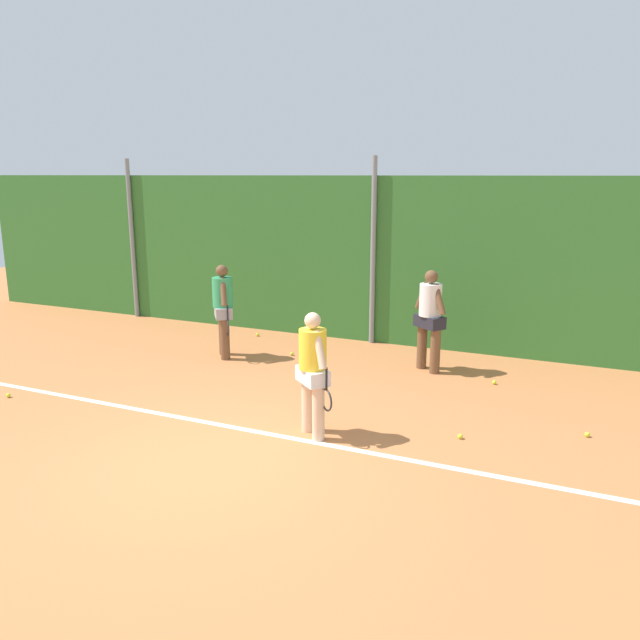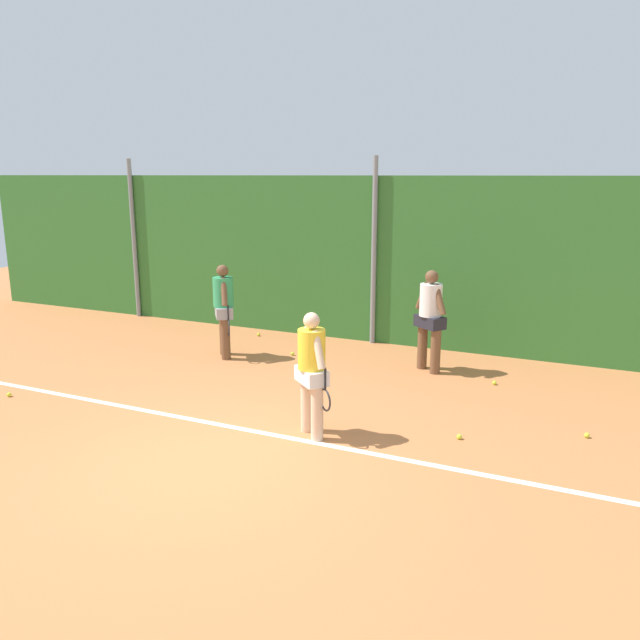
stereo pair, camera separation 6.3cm
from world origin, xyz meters
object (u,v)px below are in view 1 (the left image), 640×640
tennis_ball_0 (460,436)px  player_midcourt (223,306)px  tennis_ball_2 (587,435)px  tennis_ball_3 (292,354)px  tennis_ball_7 (494,382)px  tennis_ball_4 (8,395)px  player_backcourt_far (430,315)px  player_foreground_near (313,368)px  tennis_ball_8 (258,335)px

tennis_ball_0 → player_midcourt: bearing=157.9°
player_midcourt → tennis_ball_2: 6.28m
tennis_ball_0 → tennis_ball_3: 4.32m
tennis_ball_3 → tennis_ball_7: size_ratio=1.00×
tennis_ball_3 → tennis_ball_4: bearing=-128.0°
tennis_ball_7 → tennis_ball_3: bearing=177.6°
tennis_ball_2 → tennis_ball_0: bearing=-154.2°
player_midcourt → tennis_ball_7: 4.81m
player_midcourt → player_backcourt_far: 3.64m
player_midcourt → player_backcourt_far: player_backcourt_far is taller
player_foreground_near → tennis_ball_4: 4.82m
player_foreground_near → player_midcourt: player_midcourt is taller
player_foreground_near → player_midcourt: bearing=179.0°
player_foreground_near → tennis_ball_4: player_foreground_near is taller
tennis_ball_2 → tennis_ball_7: size_ratio=1.00×
player_foreground_near → tennis_ball_8: (-3.10, 4.06, -0.86)m
player_backcourt_far → tennis_ball_4: player_backcourt_far is taller
player_backcourt_far → tennis_ball_7: size_ratio=25.88×
tennis_ball_3 → tennis_ball_8: 1.59m
tennis_ball_0 → tennis_ball_8: 5.91m
player_foreground_near → tennis_ball_0: 2.04m
player_foreground_near → tennis_ball_8: player_foreground_near is taller
tennis_ball_0 → tennis_ball_2: (1.45, 0.70, 0.00)m
tennis_ball_7 → tennis_ball_4: bearing=-151.6°
tennis_ball_3 → tennis_ball_8: (-1.26, 0.96, 0.00)m
tennis_ball_8 → tennis_ball_3: bearing=-37.4°
tennis_ball_4 → tennis_ball_8: bearing=70.9°
tennis_ball_7 → player_backcourt_far: bearing=165.9°
tennis_ball_7 → tennis_ball_8: size_ratio=1.00×
tennis_ball_4 → tennis_ball_3: bearing=52.0°
tennis_ball_2 → player_foreground_near: bearing=-157.0°
player_midcourt → tennis_ball_2: bearing=41.5°
player_foreground_near → tennis_ball_3: (-1.84, 3.09, -0.86)m
tennis_ball_2 → tennis_ball_7: bearing=131.0°
player_backcourt_far → tennis_ball_4: bearing=-110.0°
tennis_ball_3 → player_foreground_near: bearing=-59.3°
tennis_ball_4 → tennis_ball_7: same height
tennis_ball_3 → tennis_ball_8: bearing=142.6°
tennis_ball_2 → tennis_ball_8: same height
player_backcourt_far → tennis_ball_0: 2.95m
player_foreground_near → player_backcourt_far: bearing=118.4°
player_foreground_near → tennis_ball_8: size_ratio=24.19×
player_backcourt_far → tennis_ball_8: (-3.75, 0.83, -0.93)m
tennis_ball_3 → tennis_ball_8: size_ratio=1.00×
tennis_ball_2 → tennis_ball_7: (-1.39, 1.59, 0.00)m
tennis_ball_8 → player_foreground_near: bearing=-52.6°
player_midcourt → tennis_ball_8: player_midcourt is taller
tennis_ball_3 → tennis_ball_7: 3.64m
tennis_ball_4 → tennis_ball_2: bearing=13.7°
tennis_ball_0 → tennis_ball_8: same height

